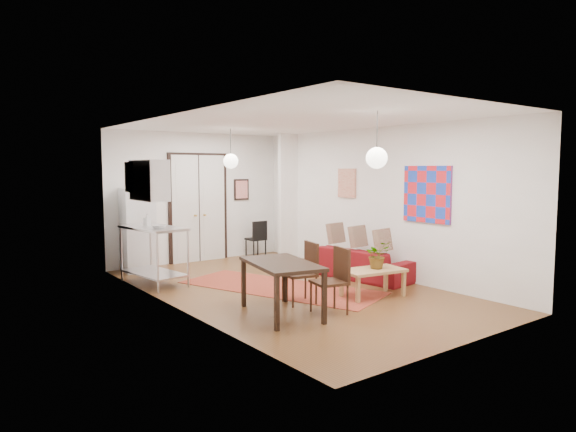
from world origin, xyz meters
TOP-DOWN VIEW (x-y plane):
  - floor at (0.00, 0.00)m, footprint 7.00×7.00m
  - ceiling at (0.00, 0.00)m, footprint 4.20×7.00m
  - wall_back at (0.00, 3.50)m, footprint 4.20×0.02m
  - wall_front at (0.00, -3.50)m, footprint 4.20×0.02m
  - wall_left at (-2.10, 0.00)m, footprint 0.02×7.00m
  - wall_right at (2.10, 0.00)m, footprint 0.02×7.00m
  - double_doors at (0.00, 3.46)m, footprint 1.44×0.06m
  - stub_partition at (1.85, 2.55)m, footprint 0.50×0.10m
  - wall_cabinet at (-1.92, 1.50)m, footprint 0.35×1.00m
  - painting_popart at (2.08, -1.25)m, footprint 0.05×1.00m
  - painting_abstract at (2.08, 0.80)m, footprint 0.05×0.50m
  - poster_back at (1.15, 3.47)m, footprint 0.40×0.03m
  - print_left at (-2.07, 2.00)m, footprint 0.03×0.44m
  - pendant_back at (0.00, 2.00)m, footprint 0.30×0.30m
  - pendant_front at (0.00, -2.00)m, footprint 0.30×0.30m
  - kilim_rug at (-0.08, 0.20)m, footprint 2.57×3.88m
  - sofa at (1.65, -0.08)m, footprint 1.06×2.10m
  - coffee_table at (0.78, -1.21)m, footprint 1.11×0.72m
  - potted_plant at (0.88, -1.21)m, footprint 0.45×0.41m
  - kitchen_counter at (-1.74, 1.83)m, footprint 0.87×1.46m
  - bowl at (-1.75, 1.53)m, footprint 0.32×0.32m
  - soap_bottle at (-1.75, 2.08)m, footprint 0.13×0.13m
  - fridge at (-1.54, 3.15)m, footprint 0.64×0.64m
  - dining_table at (-1.04, -1.17)m, footprint 1.08×1.53m
  - dining_chair_near at (-0.44, -0.72)m, footprint 0.54×0.69m
  - dining_chair_far at (-0.44, -1.42)m, footprint 0.54×0.69m
  - black_side_chair at (1.34, 3.23)m, footprint 0.40×0.40m

SIDE VIEW (x-z plane):
  - floor at x=0.00m, z-range 0.00..0.00m
  - kilim_rug at x=-0.08m, z-range 0.00..0.01m
  - sofa at x=1.65m, z-range 0.00..0.59m
  - coffee_table at x=0.78m, z-range 0.17..0.63m
  - black_side_chair at x=1.34m, z-range 0.07..0.94m
  - dining_chair_near at x=-0.44m, z-range 0.08..1.03m
  - dining_chair_far at x=-0.44m, z-range 0.08..1.03m
  - potted_plant at x=0.88m, z-range 0.46..0.91m
  - dining_table at x=-1.04m, z-range 0.30..1.07m
  - kitchen_counter at x=-1.74m, z-range 0.18..1.23m
  - fridge at x=-1.54m, z-range 0.00..1.71m
  - bowl at x=-1.75m, z-range 1.05..1.11m
  - soap_bottle at x=-1.75m, z-range 1.05..1.27m
  - double_doors at x=0.00m, z-range -0.05..2.45m
  - wall_back at x=0.00m, z-range 0.00..2.90m
  - wall_front at x=0.00m, z-range 0.00..2.90m
  - wall_left at x=-2.10m, z-range 0.00..2.90m
  - wall_right at x=2.10m, z-range 0.00..2.90m
  - stub_partition at x=1.85m, z-range 0.00..2.90m
  - poster_back at x=1.15m, z-range 1.35..1.85m
  - painting_popart at x=2.08m, z-range 1.15..2.15m
  - painting_abstract at x=2.08m, z-range 1.50..2.10m
  - wall_cabinet at x=-1.92m, z-range 1.55..2.25m
  - print_left at x=-2.07m, z-range 1.68..2.22m
  - pendant_back at x=0.00m, z-range 1.85..2.65m
  - pendant_front at x=0.00m, z-range 1.85..2.65m
  - ceiling at x=0.00m, z-range 2.89..2.91m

